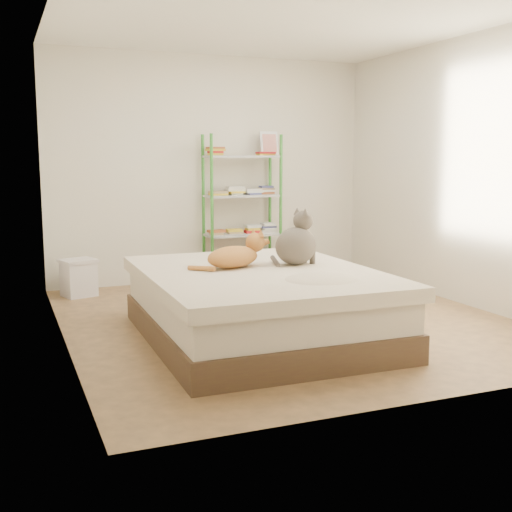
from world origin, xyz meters
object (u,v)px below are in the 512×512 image
shelf_unit (243,213)px  cardboard_box (284,272)px  bed (258,304)px  orange_cat (233,254)px  white_bin (79,277)px  grey_cat (296,238)px

shelf_unit → cardboard_box: bearing=-67.4°
bed → cardboard_box: bearing=60.4°
orange_cat → white_bin: 2.29m
bed → shelf_unit: bearing=72.8°
orange_cat → shelf_unit: shelf_unit is taller
grey_cat → shelf_unit: size_ratio=0.26×
bed → white_bin: size_ratio=5.30×
cardboard_box → bed: bearing=-117.1°
cardboard_box → white_bin: 2.20m
orange_cat → cardboard_box: size_ratio=1.00×
bed → cardboard_box: (1.01, 1.74, -0.09)m
orange_cat → cardboard_box: 2.01m
bed → white_bin: 2.46m
grey_cat → cardboard_box: bearing=-37.5°
grey_cat → white_bin: (-1.53, 2.06, -0.58)m
grey_cat → white_bin: size_ratio=1.09×
bed → grey_cat: (0.38, 0.12, 0.50)m
grey_cat → white_bin: 2.63m
orange_cat → cardboard_box: bearing=35.3°
orange_cat → white_bin: size_ratio=1.34×
cardboard_box → white_bin: size_ratio=1.33×
cardboard_box → white_bin: (-2.15, 0.44, 0.01)m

